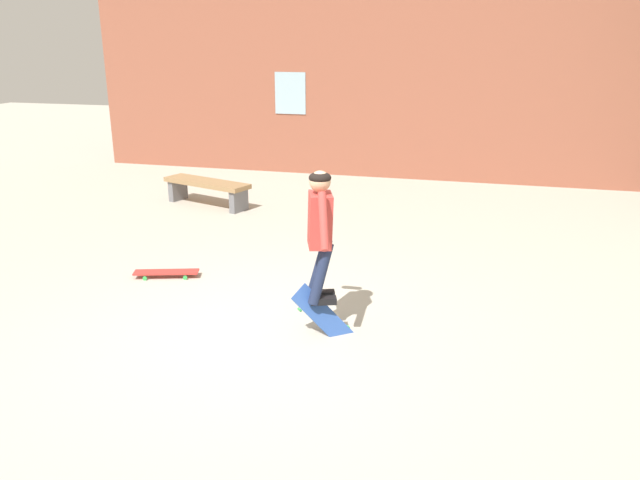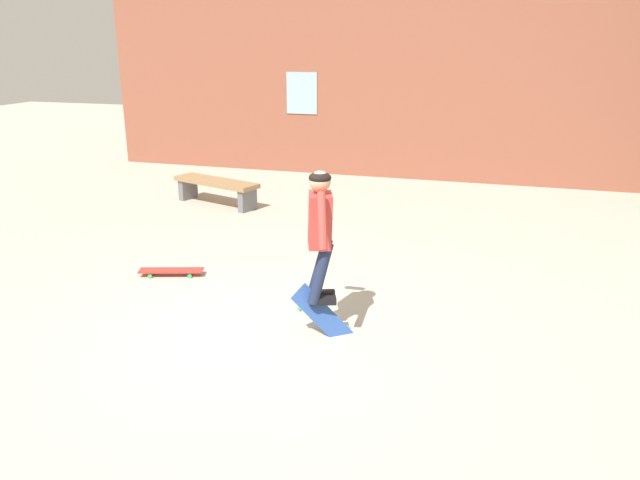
{
  "view_description": "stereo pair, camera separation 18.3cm",
  "coord_description": "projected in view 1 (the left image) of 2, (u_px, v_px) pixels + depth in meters",
  "views": [
    {
      "loc": [
        2.11,
        -5.49,
        2.93
      ],
      "look_at": [
        0.59,
        0.22,
        1.01
      ],
      "focal_mm": 35.0,
      "sensor_mm": 36.0,
      "label": 1
    },
    {
      "loc": [
        2.29,
        -5.44,
        2.93
      ],
      "look_at": [
        0.59,
        0.22,
        1.01
      ],
      "focal_mm": 35.0,
      "sensor_mm": 36.0,
      "label": 2
    }
  ],
  "objects": [
    {
      "name": "building_backdrop",
      "position": [
        390.0,
        77.0,
        13.24
      ],
      "size": [
        14.09,
        0.52,
        5.04
      ],
      "color": "#93513D",
      "rests_on": "ground_plane"
    },
    {
      "name": "skateboard_resting",
      "position": [
        166.0,
        272.0,
        7.98
      ],
      "size": [
        0.84,
        0.42,
        0.08
      ],
      "rotation": [
        0.0,
        0.0,
        0.3
      ],
      "color": "red",
      "rests_on": "ground_plane"
    },
    {
      "name": "skater",
      "position": [
        320.0,
        226.0,
        6.17
      ],
      "size": [
        0.47,
        1.12,
        1.36
      ],
      "rotation": [
        0.0,
        0.0,
        0.35
      ],
      "color": "#B23833"
    },
    {
      "name": "park_bench",
      "position": [
        207.0,
        187.0,
        11.34
      ],
      "size": [
        1.8,
        0.98,
        0.47
      ],
      "rotation": [
        0.0,
        0.0,
        -0.32
      ],
      "color": "#99754C",
      "rests_on": "ground_plane"
    },
    {
      "name": "skateboard_flipping",
      "position": [
        326.0,
        319.0,
        6.41
      ],
      "size": [
        0.67,
        0.33,
        0.75
      ],
      "rotation": [
        0.0,
        0.0,
        0.24
      ],
      "color": "#2D519E"
    },
    {
      "name": "ground_plane",
      "position": [
        260.0,
        334.0,
        6.46
      ],
      "size": [
        40.0,
        40.0,
        0.0
      ],
      "primitive_type": "plane",
      "color": "#B2AD9E"
    }
  ]
}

